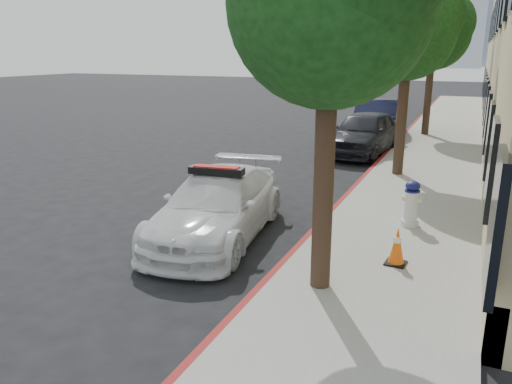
{
  "coord_description": "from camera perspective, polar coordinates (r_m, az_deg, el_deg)",
  "views": [
    {
      "loc": [
        4.82,
        -8.86,
        3.64
      ],
      "look_at": [
        1.07,
        -0.29,
        1.0
      ],
      "focal_mm": 35.0,
      "sensor_mm": 36.0,
      "label": 1
    }
  ],
  "objects": [
    {
      "name": "ground",
      "position": [
        10.72,
        -4.64,
        -4.13
      ],
      "size": [
        120.0,
        120.0,
        0.0
      ],
      "primitive_type": "plane",
      "color": "black",
      "rests_on": "ground"
    },
    {
      "name": "sidewalk",
      "position": [
        19.23,
        19.61,
        4.17
      ],
      "size": [
        3.2,
        50.0,
        0.15
      ],
      "primitive_type": "cube",
      "color": "gray",
      "rests_on": "ground"
    },
    {
      "name": "curb_strip",
      "position": [
        19.39,
        15.07,
        4.63
      ],
      "size": [
        0.12,
        50.0,
        0.15
      ],
      "primitive_type": "cube",
      "color": "maroon",
      "rests_on": "ground"
    },
    {
      "name": "tree_near",
      "position": [
        7.13,
        8.72,
        20.68
      ],
      "size": [
        2.92,
        2.82,
        5.62
      ],
      "color": "black",
      "rests_on": "sidewalk"
    },
    {
      "name": "tree_mid",
      "position": [
        14.98,
        17.13,
        17.1
      ],
      "size": [
        2.77,
        2.64,
        5.43
      ],
      "color": "black",
      "rests_on": "sidewalk"
    },
    {
      "name": "tree_far",
      "position": [
        22.94,
        19.74,
        16.76
      ],
      "size": [
        3.1,
        3.0,
        5.81
      ],
      "color": "black",
      "rests_on": "sidewalk"
    },
    {
      "name": "police_car",
      "position": [
        10.02,
        -4.44,
        -1.56
      ],
      "size": [
        2.45,
        4.78,
        1.48
      ],
      "rotation": [
        0.0,
        0.0,
        0.13
      ],
      "color": "white",
      "rests_on": "ground"
    },
    {
      "name": "parked_car_mid",
      "position": [
        18.69,
        12.25,
        6.64
      ],
      "size": [
        2.35,
        4.8,
        1.58
      ],
      "primitive_type": "imported",
      "rotation": [
        0.0,
        0.0,
        -0.11
      ],
      "color": "black",
      "rests_on": "ground"
    },
    {
      "name": "parked_car_far",
      "position": [
        22.38,
        13.57,
        8.09
      ],
      "size": [
        2.25,
        5.12,
        1.63
      ],
      "primitive_type": "imported",
      "rotation": [
        0.0,
        0.0,
        0.11
      ],
      "color": "#161837",
      "rests_on": "ground"
    },
    {
      "name": "fire_hydrant",
      "position": [
        10.75,
        17.33,
        -1.31
      ],
      "size": [
        0.4,
        0.37,
        0.95
      ],
      "rotation": [
        0.0,
        0.0,
        0.06
      ],
      "color": "silver",
      "rests_on": "sidewalk"
    },
    {
      "name": "traffic_cone",
      "position": [
        8.8,
        15.82,
        -5.98
      ],
      "size": [
        0.37,
        0.37,
        0.65
      ],
      "rotation": [
        0.0,
        0.0,
        -0.09
      ],
      "color": "black",
      "rests_on": "sidewalk"
    }
  ]
}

